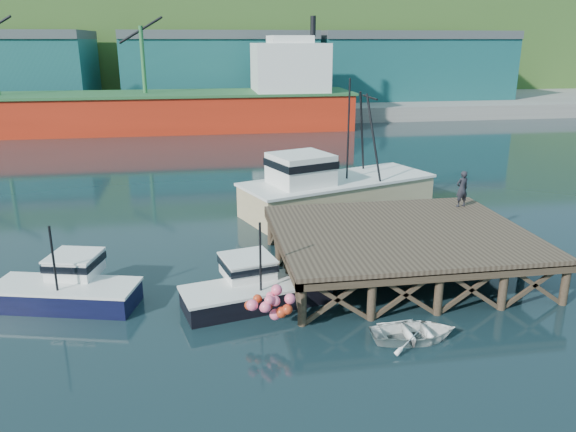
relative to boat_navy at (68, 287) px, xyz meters
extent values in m
plane|color=black|center=(9.75, 1.16, -0.77)|extent=(300.00, 300.00, 0.00)
cube|color=brown|center=(15.25, 1.16, 1.23)|extent=(12.00, 10.00, 0.25)
cube|color=#473828|center=(15.25, -3.69, 0.98)|extent=(12.00, 0.30, 0.35)
cylinder|color=#473828|center=(9.55, -3.54, 0.03)|extent=(0.36, 0.36, 2.60)
cylinder|color=#473828|center=(20.95, -3.54, 0.03)|extent=(0.36, 0.36, 2.60)
cylinder|color=#473828|center=(9.55, 5.86, 0.03)|extent=(0.36, 0.36, 2.60)
cylinder|color=#473828|center=(20.95, 5.86, 0.03)|extent=(0.36, 0.36, 2.60)
cube|color=gray|center=(9.75, 71.16, 0.23)|extent=(160.00, 40.00, 2.00)
cube|color=#1A5659|center=(9.75, 66.16, 5.73)|extent=(28.00, 16.00, 9.00)
cube|color=#1A5659|center=(39.75, 66.16, 5.73)|extent=(30.00, 16.00, 9.00)
cube|color=red|center=(-2.25, 49.16, 1.43)|extent=(55.00, 9.50, 4.40)
cube|color=#26592D|center=(-2.25, 49.16, 3.73)|extent=(55.50, 10.00, 0.30)
cube|color=silver|center=(17.75, 49.16, 6.73)|extent=(9.00, 9.00, 6.00)
cube|color=silver|center=(17.75, 49.16, 10.03)|extent=(5.00, 7.00, 1.20)
cylinder|color=black|center=(20.75, 49.16, 11.73)|extent=(0.70, 0.70, 2.50)
cube|color=#2D511E|center=(9.75, 101.16, 10.23)|extent=(220.00, 50.00, 22.00)
cube|color=black|center=(-0.07, -0.27, -0.30)|extent=(6.32, 3.59, 0.93)
cube|color=silver|center=(-0.07, -0.27, 0.18)|extent=(6.45, 3.66, 0.12)
cube|color=silver|center=(0.20, 0.77, 0.62)|extent=(2.37, 2.37, 0.93)
cube|color=black|center=(0.20, 0.77, 0.83)|extent=(2.50, 2.50, 0.31)
cylinder|color=black|center=(-0.22, -0.85, 1.60)|extent=(0.10, 0.10, 2.88)
cube|color=black|center=(7.94, -1.43, -0.34)|extent=(6.52, 3.61, 0.85)
cube|color=silver|center=(7.94, -1.43, 0.11)|extent=(6.66, 3.68, 0.11)
cube|color=silver|center=(7.69, -0.35, 0.52)|extent=(2.46, 2.46, 0.85)
cube|color=black|center=(7.69, -0.35, 0.71)|extent=(2.60, 2.60, 0.28)
cylinder|color=black|center=(8.08, -2.03, 1.61)|extent=(0.10, 0.10, 3.04)
sphere|color=#FF5D83|center=(7.77, -4.08, 0.28)|extent=(0.40, 0.40, 0.40)
sphere|color=#FF5D83|center=(8.62, -3.89, 0.47)|extent=(0.40, 0.40, 0.40)
sphere|color=#B83417|center=(8.24, -4.37, 0.66)|extent=(0.40, 0.40, 0.40)
cube|color=tan|center=(14.76, 11.44, 0.27)|extent=(13.34, 8.43, 2.06)
cube|color=silver|center=(14.76, 11.44, 1.35)|extent=(13.63, 8.73, 0.17)
cube|color=silver|center=(11.89, 11.44, 2.33)|extent=(4.33, 4.20, 2.06)
cube|color=black|center=(11.89, 11.44, 2.79)|extent=(4.48, 4.34, 0.46)
cylinder|color=black|center=(15.33, 11.44, 4.39)|extent=(0.12, 0.12, 6.88)
imported|color=white|center=(13.51, -5.39, -0.43)|extent=(3.32, 2.41, 0.68)
imported|color=black|center=(19.89, 4.42, 2.36)|extent=(0.81, 0.61, 2.00)
camera|label=1|loc=(5.77, -23.24, 10.10)|focal=35.00mm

